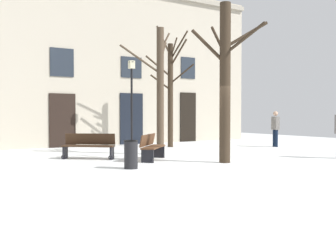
% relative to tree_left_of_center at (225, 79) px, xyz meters
% --- Properties ---
extents(ground_plane, '(31.21, 31.21, 0.00)m').
position_rel_tree_left_of_center_xyz_m(ground_plane, '(-0.71, 0.72, -2.73)').
color(ground_plane, white).
extents(building_facade, '(19.50, 0.60, 8.34)m').
position_rel_tree_left_of_center_xyz_m(building_facade, '(-0.70, 8.99, 1.48)').
color(building_facade, '#BCB29E').
rests_on(building_facade, ground).
extents(tree_left_of_center, '(2.35, 2.31, 5.21)m').
position_rel_tree_left_of_center_xyz_m(tree_left_of_center, '(0.00, 0.00, 0.00)').
color(tree_left_of_center, '#382B1E').
rests_on(tree_left_of_center, ground).
extents(tree_foreground, '(2.08, 1.28, 5.59)m').
position_rel_tree_left_of_center_xyz_m(tree_foreground, '(1.93, 6.13, 0.03)').
color(tree_foreground, '#382B1E').
rests_on(tree_foreground, ground).
extents(tree_near_facade, '(2.22, 0.94, 4.95)m').
position_rel_tree_left_of_center_xyz_m(tree_near_facade, '(-0.38, 3.42, -0.11)').
color(tree_near_facade, '#4C3D2D').
rests_on(tree_near_facade, ground).
extents(streetlamp, '(0.30, 0.30, 4.10)m').
position_rel_tree_left_of_center_xyz_m(streetlamp, '(0.03, 6.51, -0.24)').
color(streetlamp, black).
rests_on(streetlamp, ground).
extents(litter_bin, '(0.43, 0.43, 0.83)m').
position_rel_tree_left_of_center_xyz_m(litter_bin, '(-3.28, 0.40, -2.31)').
color(litter_bin, black).
rests_on(litter_bin, ground).
extents(bench_near_lamp, '(1.57, 1.55, 0.90)m').
position_rel_tree_left_of_center_xyz_m(bench_near_lamp, '(-1.65, 1.93, -2.27)').
color(bench_near_lamp, '#51331E').
rests_on(bench_near_lamp, ground).
extents(bench_back_to_back_left, '(1.68, 1.53, 0.90)m').
position_rel_tree_left_of_center_xyz_m(bench_back_to_back_left, '(-3.33, 3.46, -2.26)').
color(bench_back_to_back_left, '#3D2819').
rests_on(bench_back_to_back_left, ground).
extents(person_crossing_plaza, '(0.29, 0.42, 1.72)m').
position_rel_tree_left_of_center_xyz_m(person_crossing_plaza, '(6.22, 3.45, -1.78)').
color(person_crossing_plaza, black).
rests_on(person_crossing_plaza, ground).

